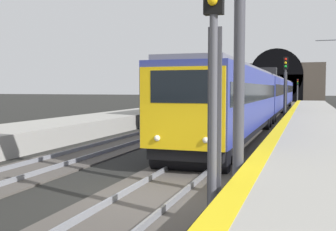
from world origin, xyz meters
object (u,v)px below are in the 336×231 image
Objects in this scene: railway_signal_near at (213,82)px; railway_signal_far at (298,88)px; train_adjacent_platform at (240,93)px; railway_signal_mid at (285,83)px; train_main_approaching at (267,94)px.

railway_signal_far is (72.74, 0.00, -0.14)m from railway_signal_near.
train_adjacent_platform is 11.64× the size of railway_signal_mid.
railway_signal_far is (44.97, 0.00, -0.49)m from railway_signal_mid.
train_main_approaching is 0.90× the size of train_adjacent_platform.
railway_signal_mid is (-21.72, -7.13, 1.09)m from train_adjacent_platform.
railway_signal_far is at bearing -180.00° from railway_signal_near.
railway_signal_near is (-49.50, -7.13, 0.74)m from train_adjacent_platform.
railway_signal_near is at bearing 0.00° from railway_signal_far.
train_adjacent_platform is at bearing -17.04° from railway_signal_far.
railway_signal_far is (23.25, -7.13, 0.60)m from train_adjacent_platform.
railway_signal_mid is at bearing -180.00° from railway_signal_near.
train_adjacent_platform is 12.66× the size of railway_signal_near.
railway_signal_mid reaches higher than railway_signal_far.
train_adjacent_platform is at bearing -171.81° from railway_signal_near.
railway_signal_far is at bearing -16.42° from train_adjacent_platform.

